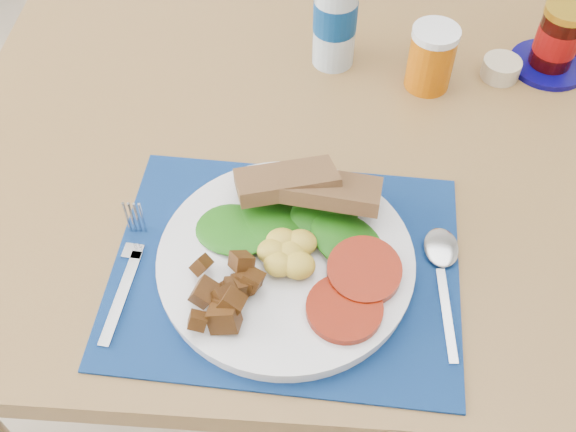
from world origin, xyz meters
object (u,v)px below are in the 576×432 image
(breakfast_plate, at_px, (281,259))
(water_bottle, at_px, (336,7))
(juice_glass, at_px, (431,60))
(jam_on_saucer, at_px, (557,42))

(breakfast_plate, height_order, water_bottle, water_bottle)
(water_bottle, bearing_deg, breakfast_plate, -97.38)
(breakfast_plate, relative_size, juice_glass, 3.22)
(juice_glass, height_order, jam_on_saucer, jam_on_saucer)
(water_bottle, bearing_deg, jam_on_saucer, 1.37)
(water_bottle, relative_size, jam_on_saucer, 1.88)
(breakfast_plate, xyz_separation_m, jam_on_saucer, (0.40, 0.42, 0.02))
(breakfast_plate, distance_m, jam_on_saucer, 0.58)
(juice_glass, bearing_deg, jam_on_saucer, 15.80)
(breakfast_plate, distance_m, water_bottle, 0.42)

